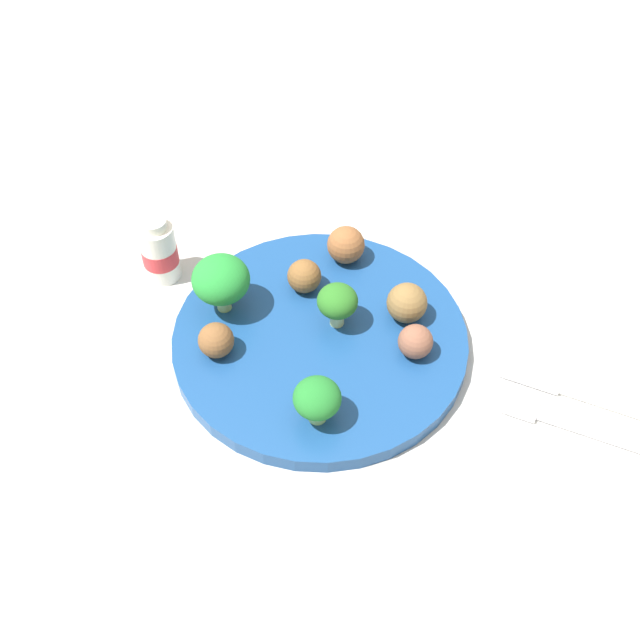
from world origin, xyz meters
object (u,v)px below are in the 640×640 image
object	(u,v)px
meatball_front_right	(407,303)
meatball_far_rim	(415,342)
napkin	(574,411)
fork	(563,421)
meatball_front_left	(346,245)
meatball_mid_right	(304,276)
yogurt_bottle	(159,251)
plate	(320,339)
knife	(572,390)
broccoli_floret_front_left	(221,280)
broccoli_floret_mid_right	(317,399)
meatball_near_rim	(216,340)
broccoli_floret_near_rim	(337,302)

from	to	relation	value
meatball_front_right	meatball_far_rim	distance (m)	0.05
napkin	meatball_far_rim	bearing A→B (deg)	-2.01
fork	meatball_front_left	bearing A→B (deg)	-26.38
meatball_mid_right	yogurt_bottle	distance (m)	0.15
plate	meatball_far_rim	size ratio (longest dim) A/B	8.65
plate	meatball_mid_right	distance (m)	0.07
meatball_front_right	napkin	xyz separation A→B (m)	(-0.17, 0.05, -0.03)
napkin	knife	xyz separation A→B (m)	(0.01, -0.02, 0.00)
broccoli_floret_front_left	yogurt_bottle	bearing A→B (deg)	-21.41
broccoli_floret_mid_right	knife	world-z (taller)	broccoli_floret_mid_right
broccoli_floret_mid_right	meatball_near_rim	xyz separation A→B (m)	(0.11, -0.04, -0.01)
knife	plate	bearing A→B (deg)	5.18
meatball_front_left	yogurt_bottle	bearing A→B (deg)	22.17
fork	broccoli_floret_front_left	bearing A→B (deg)	-2.54
broccoli_floret_mid_right	meatball_front_right	world-z (taller)	broccoli_floret_mid_right
plate	broccoli_floret_mid_right	distance (m)	0.10
broccoli_floret_near_rim	fork	size ratio (longest dim) A/B	0.39
broccoli_floret_near_rim	yogurt_bottle	distance (m)	0.20
broccoli_floret_front_left	napkin	size ratio (longest dim) A/B	0.36
meatball_front_right	broccoli_floret_front_left	bearing A→B (deg)	16.11
plate	meatball_near_rim	distance (m)	0.10
meatball_front_left	meatball_front_right	bearing A→B (deg)	144.81
plate	napkin	size ratio (longest dim) A/B	1.65
plate	knife	distance (m)	0.24
fork	yogurt_bottle	bearing A→B (deg)	-6.63
meatball_front_right	fork	bearing A→B (deg)	158.57
broccoli_floret_near_rim	napkin	world-z (taller)	broccoli_floret_near_rim
meatball_front_right	meatball_near_rim	distance (m)	0.18
broccoli_floret_mid_right	meatball_mid_right	xyz separation A→B (m)	(0.07, -0.14, -0.01)
broccoli_floret_near_rim	knife	distance (m)	0.23
meatball_front_left	yogurt_bottle	xyz separation A→B (m)	(0.17, 0.07, -0.00)
broccoli_floret_front_left	meatball_front_left	distance (m)	0.14
meatball_far_rim	napkin	distance (m)	0.15
knife	broccoli_floret_front_left	bearing A→B (deg)	3.66
meatball_front_left	yogurt_bottle	distance (m)	0.19
meatball_mid_right	knife	bearing A→B (deg)	173.65
knife	meatball_near_rim	bearing A→B (deg)	13.15
meatball_front_right	knife	world-z (taller)	meatball_front_right
meatball_mid_right	meatball_near_rim	size ratio (longest dim) A/B	1.01
meatball_front_left	napkin	xyz separation A→B (m)	(-0.25, 0.10, -0.03)
meatball_far_rim	meatball_front_right	bearing A→B (deg)	-64.05
meatball_front_left	fork	xyz separation A→B (m)	(-0.24, 0.12, -0.03)
plate	broccoli_floret_mid_right	world-z (taller)	broccoli_floret_mid_right
plate	meatball_mid_right	xyz separation A→B (m)	(0.03, -0.05, 0.02)
plate	broccoli_floret_mid_right	bearing A→B (deg)	108.44
meatball_far_rim	knife	size ratio (longest dim) A/B	0.22
fork	yogurt_bottle	xyz separation A→B (m)	(0.42, -0.05, 0.03)
broccoli_floret_mid_right	meatball_front_left	size ratio (longest dim) A/B	1.19
broccoli_floret_mid_right	meatball_front_left	distance (m)	0.20
meatball_front_right	fork	world-z (taller)	meatball_front_right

